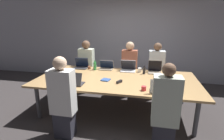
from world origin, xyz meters
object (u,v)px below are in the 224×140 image
(person_near_right, at_px, (165,110))
(cup_far_left, at_px, (89,68))
(laptop_near_right, at_px, (161,89))
(bottle_near_right, at_px, (178,85))
(bottle_far_right, at_px, (144,70))
(laptop_far_center, at_px, (128,68))
(laptop_far_right, at_px, (155,69))
(cup_near_right, at_px, (144,88))
(bottle_far_midleft, at_px, (95,66))
(stapler, at_px, (119,82))
(person_far_left, at_px, (87,67))
(person_far_right, at_px, (156,70))
(laptop_far_midleft, at_px, (106,67))
(person_near_left, at_px, (63,99))
(cup_far_midleft, at_px, (95,67))
(person_far_center, at_px, (129,69))
(cup_near_left, at_px, (63,81))
(cup_far_right, at_px, (165,72))
(cup_far_center, at_px, (140,70))
(laptop_near_left, at_px, (74,81))
(laptop_far_left, at_px, (81,65))

(person_near_right, relative_size, cup_far_left, 18.22)
(laptop_near_right, distance_m, bottle_near_right, 0.34)
(bottle_far_right, height_order, laptop_far_center, laptop_far_center)
(laptop_far_right, height_order, cup_near_right, laptop_far_right)
(bottle_far_right, xyz_separation_m, bottle_far_midleft, (-1.22, 0.09, 0.02))
(stapler, bearing_deg, person_far_left, 160.13)
(person_far_left, distance_m, cup_far_left, 0.47)
(person_far_left, bearing_deg, person_far_right, 1.74)
(person_near_right, height_order, stapler, person_near_right)
(laptop_far_midleft, relative_size, laptop_far_center, 0.95)
(person_near_left, xyz_separation_m, cup_far_midleft, (0.04, 1.67, 0.11))
(cup_far_midleft, height_order, person_far_center, person_far_center)
(person_far_right, relative_size, bottle_near_right, 5.40)
(cup_near_left, height_order, bottle_far_midleft, bottle_far_midleft)
(bottle_near_right, bearing_deg, laptop_far_midleft, 144.24)
(cup_far_right, height_order, bottle_near_right, bottle_near_right)
(person_near_left, distance_m, cup_far_center, 2.03)
(laptop_far_right, distance_m, cup_near_right, 1.19)
(cup_near_left, xyz_separation_m, cup_far_right, (2.03, 1.04, 0.00))
(bottle_far_right, xyz_separation_m, person_far_center, (-0.40, 0.55, -0.15))
(bottle_near_right, bearing_deg, laptop_near_left, -177.58)
(laptop_near_right, bearing_deg, laptop_near_left, -1.75)
(person_far_right, height_order, cup_far_center, person_far_right)
(person_far_center, bearing_deg, bottle_near_right, -55.43)
(cup_far_left, bearing_deg, laptop_far_midleft, 9.49)
(cup_far_right, relative_size, cup_far_left, 1.36)
(cup_far_right, distance_m, stapler, 1.24)
(person_near_left, relative_size, cup_far_center, 14.08)
(bottle_near_right, relative_size, bottle_far_midleft, 1.08)
(cup_far_right, height_order, stapler, cup_far_right)
(cup_near_right, height_order, person_far_center, person_far_center)
(laptop_near_left, bearing_deg, bottle_far_right, -142.24)
(cup_far_midleft, height_order, person_far_left, person_far_left)
(laptop_far_midleft, xyz_separation_m, laptop_far_left, (-0.67, -0.01, 0.01))
(laptop_near_right, xyz_separation_m, stapler, (-0.77, 0.34, -0.05))
(bottle_far_right, distance_m, person_far_center, 0.70)
(person_near_right, xyz_separation_m, cup_far_left, (-1.75, 1.65, 0.12))
(person_near_left, distance_m, person_near_right, 1.65)
(laptop_far_center, xyz_separation_m, cup_far_center, (0.29, -0.05, -0.03))
(laptop_far_midleft, relative_size, bottle_far_midleft, 1.43)
(person_far_right, relative_size, person_far_center, 0.99)
(cup_far_right, bearing_deg, person_near_left, -137.51)
(cup_far_midleft, bearing_deg, cup_near_left, -106.03)
(bottle_far_midleft, xyz_separation_m, person_far_left, (-0.38, 0.45, -0.16))
(bottle_near_right, bearing_deg, bottle_far_right, 123.73)
(laptop_far_right, xyz_separation_m, stapler, (-0.71, -0.88, -0.05))
(cup_far_left, bearing_deg, laptop_near_right, -35.03)
(person_far_left, bearing_deg, person_far_center, 0.68)
(bottle_far_right, bearing_deg, person_far_left, 161.42)
(person_near_right, relative_size, cup_near_right, 16.58)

